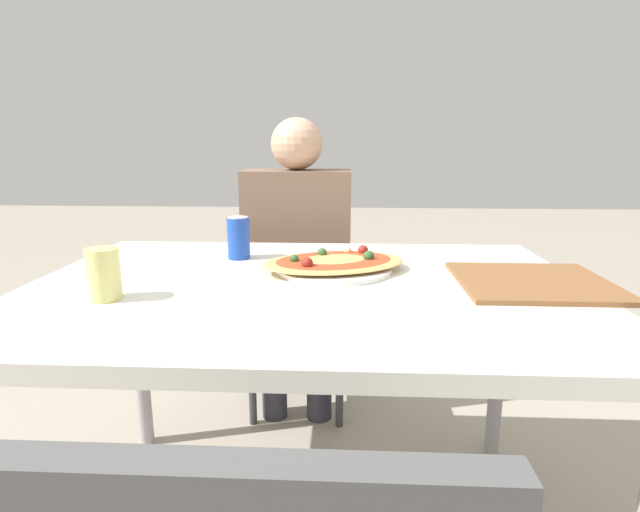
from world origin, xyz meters
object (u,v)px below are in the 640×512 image
object	(u,v)px
pizza_main	(334,264)
drink_glass	(104,274)
chair_far_seated	(300,282)
soda_can	(238,238)
person_seated	(297,246)
dining_table	(306,307)

from	to	relation	value
pizza_main	drink_glass	bearing A→B (deg)	-151.44
chair_far_seated	drink_glass	bearing A→B (deg)	70.34
pizza_main	soda_can	size ratio (longest dim) A/B	3.59
chair_far_seated	person_seated	size ratio (longest dim) A/B	0.77
pizza_main	drink_glass	distance (m)	0.57
dining_table	person_seated	size ratio (longest dim) A/B	1.16
dining_table	chair_far_seated	distance (m)	0.84
dining_table	soda_can	xyz separation A→B (m)	(-0.22, 0.25, 0.13)
dining_table	drink_glass	xyz separation A→B (m)	(-0.43, -0.15, 0.12)
chair_far_seated	person_seated	world-z (taller)	person_seated
person_seated	pizza_main	xyz separation A→B (m)	(0.15, -0.58, 0.08)
chair_far_seated	drink_glass	size ratio (longest dim) A/B	7.85
person_seated	pizza_main	bearing A→B (deg)	104.92
drink_glass	soda_can	bearing A→B (deg)	62.06
chair_far_seated	drink_glass	world-z (taller)	chair_far_seated
chair_far_seated	soda_can	size ratio (longest dim) A/B	7.28
dining_table	soda_can	distance (m)	0.36
dining_table	person_seated	distance (m)	0.71
person_seated	pizza_main	distance (m)	0.61
dining_table	chair_far_seated	size ratio (longest dim) A/B	1.50
chair_far_seated	soda_can	world-z (taller)	chair_far_seated
pizza_main	soda_can	xyz separation A→B (m)	(-0.29, 0.13, 0.04)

